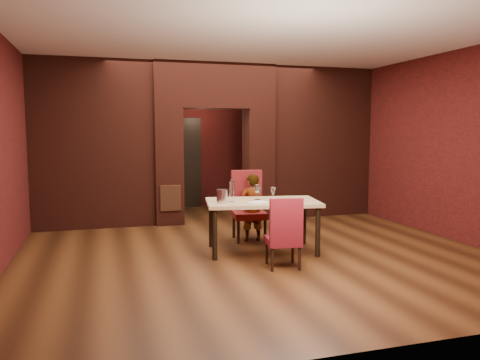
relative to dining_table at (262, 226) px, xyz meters
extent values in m
plane|color=#492812|center=(-0.12, 0.64, -0.40)|extent=(8.00, 8.00, 0.00)
cube|color=silver|center=(-0.12, 0.64, 2.80)|extent=(7.00, 8.00, 0.04)
cube|color=maroon|center=(-0.12, 4.64, 1.20)|extent=(7.00, 0.04, 3.20)
cube|color=maroon|center=(-0.12, -3.36, 1.20)|extent=(7.00, 0.04, 3.20)
cube|color=maroon|center=(-3.62, 0.64, 1.20)|extent=(0.04, 8.00, 3.20)
cube|color=maroon|center=(3.38, 0.64, 1.20)|extent=(0.04, 8.00, 3.20)
cube|color=maroon|center=(-1.07, 2.64, 0.75)|extent=(0.55, 0.55, 2.30)
cube|color=maroon|center=(0.83, 2.64, 0.75)|extent=(0.55, 0.55, 2.30)
cube|color=maroon|center=(-0.12, 2.64, 2.35)|extent=(2.45, 0.55, 0.90)
cube|color=maroon|center=(-2.49, 2.64, 1.20)|extent=(2.28, 0.35, 3.20)
cube|color=maroon|center=(2.24, 2.64, 1.20)|extent=(2.28, 0.35, 3.20)
cube|color=#A3542F|center=(-1.07, 2.35, 0.15)|extent=(0.40, 0.03, 0.50)
cube|color=black|center=(-0.52, 4.58, 0.65)|extent=(0.90, 0.08, 2.10)
cube|color=black|center=(-0.52, 4.54, 0.65)|extent=(1.02, 0.04, 2.22)
cube|color=tan|center=(0.00, 0.00, 0.00)|extent=(1.82, 1.21, 0.79)
cube|color=maroon|center=(0.03, 0.78, 0.19)|extent=(0.59, 0.59, 1.18)
cube|color=maroon|center=(0.00, -0.86, 0.09)|extent=(0.50, 0.50, 0.97)
imported|color=white|center=(0.06, 0.72, 0.17)|extent=(0.42, 0.28, 1.14)
cube|color=silver|center=(-0.11, -0.12, 0.40)|extent=(0.36, 0.32, 0.00)
cylinder|color=silver|center=(-0.65, -0.06, 0.50)|extent=(0.17, 0.17, 0.20)
cylinder|color=white|center=(-0.48, 0.04, 0.56)|extent=(0.08, 0.08, 0.34)
imported|color=#2C671E|center=(0.62, 0.93, -0.17)|extent=(0.44, 0.39, 0.45)
camera|label=1|loc=(-2.33, -6.67, 1.46)|focal=35.00mm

